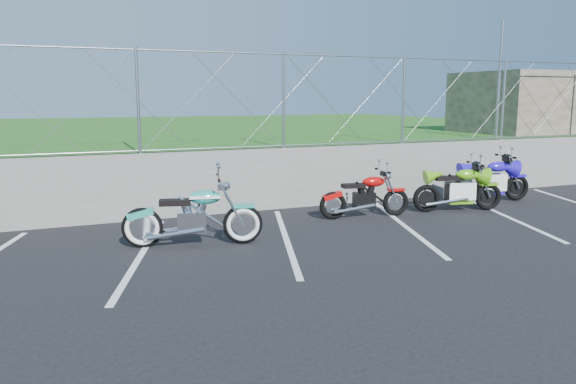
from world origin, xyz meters
name	(u,v)px	position (x,y,z in m)	size (l,w,h in m)	color
ground	(311,253)	(0.00, 0.00, 0.00)	(90.00, 90.00, 0.00)	black
retaining_wall	(240,181)	(0.00, 3.50, 0.65)	(30.00, 0.22, 1.30)	slate
grass_field	(155,144)	(0.00, 13.50, 0.65)	(30.00, 20.00, 1.30)	#1C4F15
stone_building	(543,102)	(10.50, 5.50, 2.20)	(5.00, 3.00, 1.80)	brown
chain_link_fence	(238,101)	(0.00, 3.50, 2.30)	(28.00, 0.03, 2.00)	gray
sign_pole	(499,80)	(7.20, 3.90, 2.80)	(0.08, 0.08, 3.00)	gray
parking_lines	(348,232)	(1.20, 1.00, 0.00)	(18.29, 4.31, 0.01)	silver
cruiser_turquoise	(195,218)	(-1.53, 1.15, 0.45)	(2.21, 0.77, 1.12)	black
naked_orange	(366,198)	(2.12, 1.93, 0.40)	(1.88, 0.64, 0.94)	black
sportbike_green	(459,191)	(4.24, 1.72, 0.43)	(1.91, 0.73, 1.01)	black
sportbike_blue	(490,182)	(5.61, 2.29, 0.45)	(2.02, 0.72, 1.05)	black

